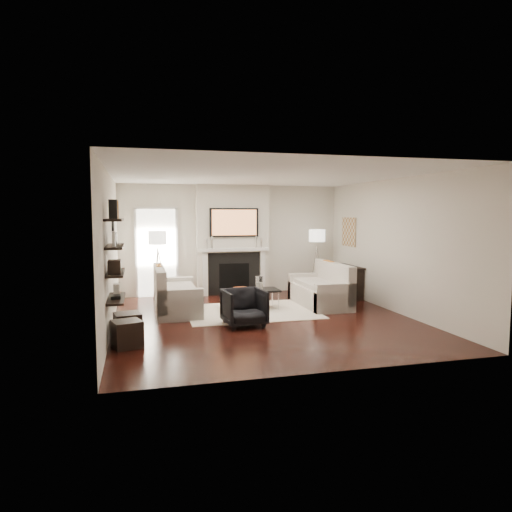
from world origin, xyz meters
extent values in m
plane|color=black|center=(0.00, 0.00, 0.00)|extent=(6.00, 6.00, 0.00)
plane|color=white|center=(0.00, 0.00, 2.70)|extent=(6.00, 6.00, 0.00)
plane|color=silver|center=(0.00, 3.00, 1.35)|extent=(5.50, 0.00, 5.50)
plane|color=silver|center=(0.00, -3.00, 1.35)|extent=(5.50, 0.00, 5.50)
plane|color=silver|center=(-2.75, 0.00, 1.35)|extent=(0.00, 6.00, 6.00)
plane|color=silver|center=(2.75, 0.00, 1.35)|extent=(0.00, 6.00, 6.00)
cube|color=silver|center=(0.00, 2.88, 1.35)|extent=(1.80, 0.25, 2.70)
cube|color=black|center=(0.00, 2.74, 0.52)|extent=(1.30, 0.02, 1.04)
cube|color=black|center=(0.00, 2.73, 0.45)|extent=(0.75, 0.02, 0.65)
cube|color=white|center=(-0.72, 2.71, 0.55)|extent=(0.12, 0.08, 1.10)
cube|color=white|center=(0.72, 2.71, 0.55)|extent=(0.12, 0.08, 1.10)
cube|color=white|center=(0.00, 2.69, 1.12)|extent=(1.70, 0.18, 0.07)
cube|color=black|center=(0.00, 2.71, 1.78)|extent=(1.20, 0.06, 0.70)
cube|color=#BF723F|center=(0.00, 2.68, 1.78)|extent=(1.10, 0.00, 0.62)
cylinder|color=silver|center=(-0.55, 2.70, 1.30)|extent=(0.04, 0.04, 0.30)
cylinder|color=silver|center=(-0.68, 2.70, 1.27)|extent=(0.04, 0.04, 0.24)
cylinder|color=silver|center=(0.55, 2.70, 1.30)|extent=(0.04, 0.04, 0.30)
cylinder|color=silver|center=(0.68, 2.70, 1.27)|extent=(0.04, 0.04, 0.24)
cube|color=white|center=(-1.85, 2.98, 1.05)|extent=(0.90, 0.02, 2.10)
cube|color=white|center=(-2.33, 2.96, 1.05)|extent=(0.06, 0.06, 2.16)
cube|color=white|center=(-1.37, 2.96, 1.05)|extent=(0.06, 0.06, 2.16)
cube|color=white|center=(-1.85, 2.96, 2.13)|extent=(1.02, 0.06, 0.06)
cube|color=beige|center=(-0.08, 0.70, 0.01)|extent=(2.60, 2.00, 0.01)
cube|color=beige|center=(-1.54, 1.06, 0.21)|extent=(0.85, 1.80, 0.42)
cube|color=beige|center=(-1.88, 1.06, 0.53)|extent=(0.18, 1.80, 0.80)
cube|color=beige|center=(-1.54, 0.25, 0.30)|extent=(0.85, 0.18, 0.60)
cube|color=beige|center=(-1.54, 1.87, 0.30)|extent=(0.85, 0.18, 0.60)
cube|color=beige|center=(-1.49, 1.06, 0.47)|extent=(0.63, 1.44, 0.10)
cube|color=#BB6517|center=(-1.88, 1.36, 0.73)|extent=(0.10, 0.42, 0.42)
cube|color=black|center=(-1.88, 0.76, 0.72)|extent=(0.10, 0.40, 0.40)
cube|color=beige|center=(1.53, 0.97, 0.21)|extent=(0.85, 1.80, 0.42)
cube|color=beige|center=(1.86, 0.97, 0.53)|extent=(0.18, 1.80, 0.80)
cube|color=beige|center=(1.53, 0.16, 0.30)|extent=(0.85, 0.18, 0.60)
cube|color=beige|center=(1.53, 1.78, 0.30)|extent=(0.85, 0.18, 0.60)
cube|color=beige|center=(1.48, 0.97, 0.47)|extent=(0.63, 1.44, 0.10)
cube|color=#BB6517|center=(1.86, 1.27, 0.73)|extent=(0.10, 0.42, 0.42)
cube|color=black|center=(1.86, 0.67, 0.72)|extent=(0.10, 0.40, 0.40)
cube|color=black|center=(0.01, 0.92, 0.40)|extent=(1.10, 0.55, 0.04)
cylinder|color=silver|center=(-0.49, 0.70, 0.19)|extent=(0.02, 0.02, 0.38)
cylinder|color=silver|center=(0.51, 0.70, 0.19)|extent=(0.02, 0.02, 0.38)
cylinder|color=silver|center=(-0.49, 1.14, 0.19)|extent=(0.02, 0.02, 0.38)
cylinder|color=silver|center=(0.51, 1.14, 0.19)|extent=(0.02, 0.02, 0.38)
cylinder|color=white|center=(0.16, 0.92, 0.56)|extent=(0.16, 0.16, 0.27)
cylinder|color=white|center=(0.16, 0.92, 0.49)|extent=(0.10, 0.10, 0.15)
cylinder|color=#D25A23|center=(-0.24, 0.92, 0.45)|extent=(0.32, 0.32, 0.05)
imported|color=black|center=(-0.47, -0.39, 0.36)|extent=(0.76, 0.72, 0.72)
cylinder|color=silver|center=(-1.85, 2.37, 0.60)|extent=(0.02, 0.02, 1.20)
cylinder|color=white|center=(-1.85, 2.37, 1.45)|extent=(0.40, 0.40, 0.30)
cylinder|color=silver|center=(-1.74, 2.37, 0.60)|extent=(0.25, 0.02, 1.23)
cylinder|color=silver|center=(-1.91, 2.46, 0.60)|extent=(0.14, 0.22, 1.23)
cylinder|color=silver|center=(-1.91, 2.27, 0.60)|extent=(0.14, 0.22, 1.23)
cylinder|color=silver|center=(2.05, 2.43, 0.60)|extent=(0.02, 0.02, 1.20)
cylinder|color=white|center=(2.05, 2.43, 1.45)|extent=(0.40, 0.40, 0.30)
cylinder|color=silver|center=(2.16, 2.43, 0.60)|extent=(0.25, 0.02, 1.23)
cylinder|color=silver|center=(2.00, 2.53, 0.60)|extent=(0.14, 0.22, 1.23)
cylinder|color=silver|center=(1.99, 2.34, 0.60)|extent=(0.14, 0.22, 1.23)
cube|color=black|center=(2.57, 1.78, 0.73)|extent=(0.35, 1.20, 0.04)
cube|color=black|center=(2.57, 1.23, 0.35)|extent=(0.30, 0.04, 0.71)
cube|color=black|center=(2.57, 2.33, 0.35)|extent=(0.30, 0.04, 0.71)
cube|color=tan|center=(2.73, 2.05, 1.55)|extent=(0.03, 0.70, 0.70)
cube|color=black|center=(-2.62, -1.00, 0.70)|extent=(0.25, 1.00, 0.03)
cube|color=black|center=(-2.62, -1.00, 1.10)|extent=(0.25, 1.00, 0.04)
cube|color=black|center=(-2.62, -1.00, 1.50)|extent=(0.25, 1.00, 0.04)
cube|color=black|center=(-2.62, -1.00, 1.90)|extent=(0.25, 1.00, 0.04)
cube|color=black|center=(-2.62, -1.22, 2.06)|extent=(0.12, 0.10, 0.28)
cube|color=#BB6517|center=(-2.62, -0.78, 2.06)|extent=(0.12, 0.10, 0.28)
cube|color=white|center=(-2.62, -1.20, 1.63)|extent=(0.04, 0.30, 0.22)
cube|color=black|center=(-2.62, -0.72, 1.61)|extent=(0.04, 0.22, 0.18)
cube|color=black|center=(-2.62, -1.26, 1.22)|extent=(0.18, 0.25, 0.20)
cube|color=black|center=(-2.62, -0.78, 1.18)|extent=(0.15, 0.12, 0.12)
cube|color=black|center=(-2.62, -1.08, 0.74)|extent=(0.14, 0.20, 0.05)
cube|color=white|center=(-2.62, -0.80, 0.81)|extent=(0.10, 0.10, 0.18)
cylinder|color=black|center=(-2.73, 0.90, 1.70)|extent=(0.04, 0.34, 0.34)
cylinder|color=white|center=(-2.71, 0.90, 1.70)|extent=(0.01, 0.29, 0.29)
cube|color=black|center=(-2.47, -0.69, 0.20)|extent=(0.47, 0.47, 0.40)
cube|color=black|center=(-2.47, -1.22, 0.20)|extent=(0.50, 0.50, 0.40)
camera|label=1|loc=(-2.28, -8.18, 1.99)|focal=32.00mm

